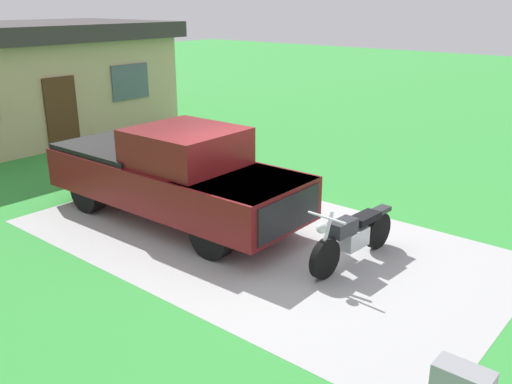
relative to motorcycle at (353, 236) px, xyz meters
name	(u,v)px	position (x,y,z in m)	size (l,w,h in m)	color
ground_plane	(256,240)	(-0.33, 1.81, -0.47)	(80.00, 80.00, 0.00)	green
driveway_pad	(256,240)	(-0.33, 1.81, -0.47)	(5.04, 8.80, 0.01)	#ACACAC
motorcycle	(353,236)	(0.00, 0.00, 0.00)	(2.21, 0.70, 1.09)	black
pickup_truck	(171,173)	(-0.58, 3.77, 0.48)	(2.10, 5.66, 1.90)	black
neighbor_house	(14,80)	(1.09, 12.86, 1.32)	(9.60, 5.60, 3.50)	tan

